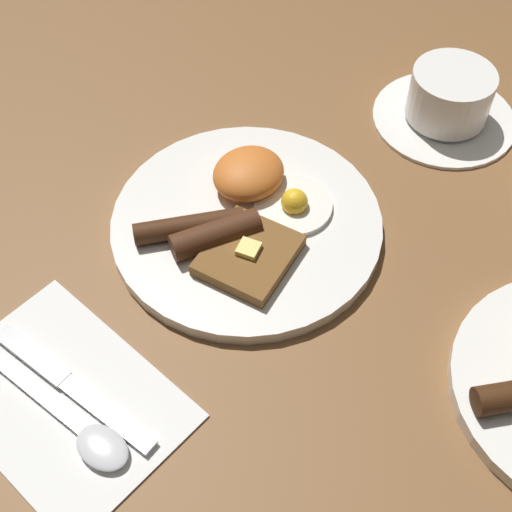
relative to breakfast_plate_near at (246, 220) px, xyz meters
The scene contains 6 objects.
ground_plane 0.01m from the breakfast_plate_near, 82.75° to the left, with size 3.00×3.00×0.00m, color brown.
breakfast_plate_near is the anchor object (origin of this frame).
teacup_near 0.28m from the breakfast_plate_near, 169.77° to the left, with size 0.17×0.17×0.07m.
napkin 0.25m from the breakfast_plate_near, ahead, with size 0.15×0.21×0.01m, color white.
knife 0.24m from the breakfast_plate_near, ahead, with size 0.04×0.19×0.01m.
spoon 0.26m from the breakfast_plate_near, 14.62° to the left, with size 0.04×0.18×0.01m.
Camera 1 is at (0.33, 0.33, 0.57)m, focal length 50.00 mm.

